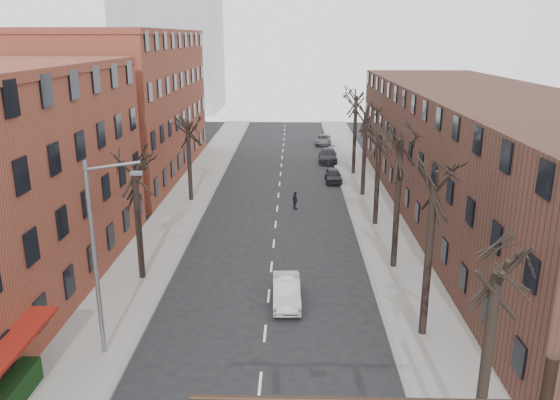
{
  "coord_description": "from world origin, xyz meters",
  "views": [
    {
      "loc": [
        1.31,
        -11.51,
        13.89
      ],
      "look_at": [
        0.5,
        21.27,
        4.0
      ],
      "focal_mm": 35.0,
      "sensor_mm": 36.0,
      "label": 1
    }
  ],
  "objects": [
    {
      "name": "sidewalk_left",
      "position": [
        -8.0,
        35.0,
        0.07
      ],
      "size": [
        4.0,
        90.0,
        0.15
      ],
      "primitive_type": "cube",
      "color": "gray",
      "rests_on": "ground"
    },
    {
      "name": "sidewalk_right",
      "position": [
        8.0,
        35.0,
        0.07
      ],
      "size": [
        4.0,
        90.0,
        0.15
      ],
      "primitive_type": "cube",
      "color": "gray",
      "rests_on": "ground"
    },
    {
      "name": "building_left_far",
      "position": [
        -16.0,
        44.0,
        7.0
      ],
      "size": [
        12.0,
        28.0,
        14.0
      ],
      "primitive_type": "cube",
      "color": "brown",
      "rests_on": "ground"
    },
    {
      "name": "building_right",
      "position": [
        16.0,
        30.0,
        5.0
      ],
      "size": [
        12.0,
        50.0,
        10.0
      ],
      "primitive_type": "cube",
      "color": "#462720",
      "rests_on": "ground"
    },
    {
      "name": "tree_right_b",
      "position": [
        7.6,
        12.0,
        0.0
      ],
      "size": [
        5.2,
        5.2,
        10.8
      ],
      "primitive_type": null,
      "color": "black",
      "rests_on": "ground"
    },
    {
      "name": "tree_right_c",
      "position": [
        7.6,
        20.0,
        0.0
      ],
      "size": [
        5.2,
        5.2,
        11.6
      ],
      "primitive_type": null,
      "color": "black",
      "rests_on": "ground"
    },
    {
      "name": "tree_right_d",
      "position": [
        7.6,
        28.0,
        0.0
      ],
      "size": [
        5.2,
        5.2,
        10.0
      ],
      "primitive_type": null,
      "color": "black",
      "rests_on": "ground"
    },
    {
      "name": "tree_right_e",
      "position": [
        7.6,
        36.0,
        0.0
      ],
      "size": [
        5.2,
        5.2,
        10.8
      ],
      "primitive_type": null,
      "color": "black",
      "rests_on": "ground"
    },
    {
      "name": "tree_right_f",
      "position": [
        7.6,
        44.0,
        0.0
      ],
      "size": [
        5.2,
        5.2,
        11.6
      ],
      "primitive_type": null,
      "color": "black",
      "rests_on": "ground"
    },
    {
      "name": "tree_left_a",
      "position": [
        -7.6,
        18.0,
        0.0
      ],
      "size": [
        5.2,
        5.2,
        9.5
      ],
      "primitive_type": null,
      "color": "black",
      "rests_on": "ground"
    },
    {
      "name": "tree_left_b",
      "position": [
        -7.6,
        34.0,
        0.0
      ],
      "size": [
        5.2,
        5.2,
        9.5
      ],
      "primitive_type": null,
      "color": "black",
      "rests_on": "ground"
    },
    {
      "name": "streetlight",
      "position": [
        -7.03,
        10.0,
        5.01
      ],
      "size": [
        2.45,
        0.22,
        9.03
      ],
      "color": "slate",
      "rests_on": "ground"
    },
    {
      "name": "silver_sedan",
      "position": [
        1.0,
        15.23,
        0.68
      ],
      "size": [
        1.61,
        4.2,
        1.37
      ],
      "primitive_type": "imported",
      "rotation": [
        0.0,
        0.0,
        0.04
      ],
      "color": "#AEB0B6",
      "rests_on": "ground"
    },
    {
      "name": "parked_car_near",
      "position": [
        5.3,
        40.9,
        0.66
      ],
      "size": [
        1.6,
        3.9,
        1.33
      ],
      "primitive_type": "imported",
      "rotation": [
        0.0,
        0.0,
        0.01
      ],
      "color": "black",
      "rests_on": "ground"
    },
    {
      "name": "parked_car_mid",
      "position": [
        5.3,
        49.93,
        0.74
      ],
      "size": [
        2.24,
        5.14,
        1.47
      ],
      "primitive_type": "imported",
      "rotation": [
        0.0,
        0.0,
        -0.04
      ],
      "color": "black",
      "rests_on": "ground"
    },
    {
      "name": "parked_car_far",
      "position": [
        5.3,
        60.36,
        0.62
      ],
      "size": [
        2.26,
        4.54,
        1.24
      ],
      "primitive_type": "imported",
      "rotation": [
        0.0,
        0.0,
        -0.05
      ],
      "color": "#56585E",
      "rests_on": "ground"
    },
    {
      "name": "pedestrian_crossing",
      "position": [
        1.5,
        31.87,
        0.76
      ],
      "size": [
        0.7,
        0.97,
        1.52
      ],
      "primitive_type": "imported",
      "rotation": [
        0.0,
        0.0,
        1.98
      ],
      "color": "black",
      "rests_on": "ground"
    }
  ]
}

